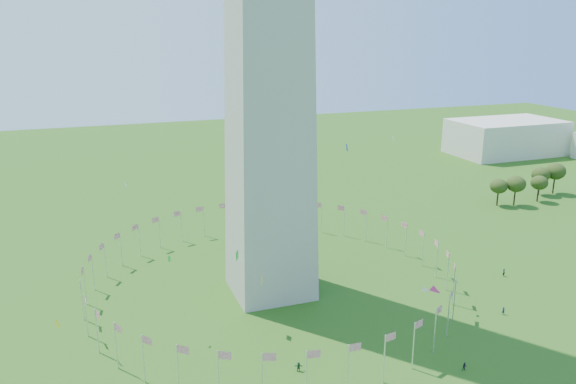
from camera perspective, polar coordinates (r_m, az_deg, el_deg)
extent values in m
cylinder|color=silver|center=(144.08, 13.56, -5.66)|extent=(0.24, 0.24, 9.00)
cylinder|color=silver|center=(149.17, 11.91, -4.78)|extent=(0.24, 0.24, 9.00)
cylinder|color=silver|center=(153.66, 10.02, -4.04)|extent=(0.24, 0.24, 9.00)
cylinder|color=silver|center=(157.47, 7.95, -3.44)|extent=(0.24, 0.24, 9.00)
cylinder|color=silver|center=(160.54, 5.74, -2.98)|extent=(0.24, 0.24, 9.00)
cylinder|color=silver|center=(162.82, 3.43, -2.64)|extent=(0.24, 0.24, 9.00)
cylinder|color=silver|center=(164.27, 1.05, -2.44)|extent=(0.24, 0.24, 9.00)
cylinder|color=silver|center=(164.87, -1.37, -2.37)|extent=(0.24, 0.24, 9.00)
cylinder|color=silver|center=(164.61, -3.80, -2.44)|extent=(0.24, 0.24, 9.00)
cylinder|color=silver|center=(163.50, -6.20, -2.63)|extent=(0.24, 0.24, 9.00)
cylinder|color=silver|center=(161.55, -8.54, -2.95)|extent=(0.24, 0.24, 9.00)
cylinder|color=silver|center=(158.80, -10.79, -3.41)|extent=(0.24, 0.24, 9.00)
cylinder|color=silver|center=(155.28, -12.91, -4.00)|extent=(0.24, 0.24, 9.00)
cylinder|color=silver|center=(151.05, -14.86, -4.72)|extent=(0.24, 0.24, 9.00)
cylinder|color=silver|center=(146.20, -16.60, -5.57)|extent=(0.24, 0.24, 9.00)
cylinder|color=silver|center=(140.79, -18.06, -6.55)|extent=(0.24, 0.24, 9.00)
cylinder|color=silver|center=(134.96, -19.20, -7.67)|extent=(0.24, 0.24, 9.00)
cylinder|color=silver|center=(128.82, -19.93, -8.91)|extent=(0.24, 0.24, 9.00)
cylinder|color=silver|center=(122.54, -20.18, -10.27)|extent=(0.24, 0.24, 9.00)
cylinder|color=silver|center=(116.29, -19.84, -11.71)|extent=(0.24, 0.24, 9.00)
cylinder|color=silver|center=(110.28, -18.83, -13.21)|extent=(0.24, 0.24, 9.00)
cylinder|color=silver|center=(104.77, -17.06, -14.70)|extent=(0.24, 0.24, 9.00)
cylinder|color=silver|center=(100.00, -14.48, -16.09)|extent=(0.24, 0.24, 9.00)
cylinder|color=silver|center=(96.25, -11.10, -17.25)|extent=(0.24, 0.24, 9.00)
cylinder|color=silver|center=(93.75, -7.07, -18.05)|extent=(0.24, 0.24, 9.00)
cylinder|color=silver|center=(92.69, -2.62, -18.37)|extent=(0.24, 0.24, 9.00)
cylinder|color=silver|center=(93.14, 1.89, -18.17)|extent=(0.24, 0.24, 9.00)
cylinder|color=silver|center=(95.08, 6.11, -17.47)|extent=(0.24, 0.24, 9.00)
cylinder|color=silver|center=(98.35, 9.75, -16.37)|extent=(0.24, 0.24, 9.00)
cylinder|color=silver|center=(102.74, 12.63, -15.01)|extent=(0.24, 0.24, 9.00)
cylinder|color=silver|center=(107.99, 14.69, -13.51)|extent=(0.24, 0.24, 9.00)
cylinder|color=silver|center=(113.82, 15.97, -11.98)|extent=(0.24, 0.24, 9.00)
cylinder|color=silver|center=(120.00, 16.54, -10.50)|extent=(0.24, 0.24, 9.00)
cylinder|color=silver|center=(126.29, 16.49, -9.10)|extent=(0.24, 0.24, 9.00)
cylinder|color=silver|center=(132.51, 15.92, -7.82)|extent=(0.24, 0.24, 9.00)
cylinder|color=silver|center=(138.48, 14.92, -6.67)|extent=(0.24, 0.24, 9.00)
cube|color=beige|center=(285.16, 21.25, 5.22)|extent=(50.00, 30.00, 16.00)
imported|color=#1B4424|center=(101.85, 1.08, -17.31)|extent=(1.68, 1.14, 1.67)
imported|color=black|center=(106.50, 17.50, -16.56)|extent=(0.91, 0.84, 1.52)
imported|color=#21244D|center=(127.18, 21.04, -11.19)|extent=(0.65, 0.45, 1.72)
imported|color=black|center=(145.38, 21.07, -7.64)|extent=(0.54, 0.75, 1.91)
plane|color=#CC2699|center=(104.31, 14.64, -9.58)|extent=(1.53, 2.61, 2.40)
plane|color=green|center=(81.28, -5.19, -6.42)|extent=(0.90, 1.57, 1.81)
plane|color=white|center=(122.85, -16.14, 0.72)|extent=(0.49, 1.51, 1.44)
plane|color=green|center=(108.27, -11.97, -6.65)|extent=(1.06, 0.72, 1.24)
plane|color=blue|center=(105.86, 6.01, 4.51)|extent=(1.82, 0.47, 1.83)
plane|color=white|center=(119.78, 10.65, 5.39)|extent=(0.78, 1.18, 1.40)
plane|color=white|center=(119.07, 13.76, -9.61)|extent=(1.32, 1.41, 1.58)
plane|color=yellow|center=(109.50, -2.69, -8.88)|extent=(1.85, 1.16, 2.17)
plane|color=yellow|center=(114.08, -22.36, -12.28)|extent=(1.40, 1.44, 1.48)
ellipsoid|color=#344A18|center=(200.18, 20.56, -0.06)|extent=(5.76, 5.76, 9.00)
ellipsoid|color=#344A18|center=(202.33, 22.08, 0.09)|extent=(6.37, 6.37, 9.95)
ellipsoid|color=#344A18|center=(210.06, 24.10, 0.28)|extent=(5.73, 5.73, 8.96)
ellipsoid|color=#344A18|center=(218.74, 24.22, 0.99)|extent=(6.33, 6.33, 9.89)
ellipsoid|color=#344A18|center=(222.62, 25.45, 1.23)|extent=(7.01, 7.01, 10.96)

